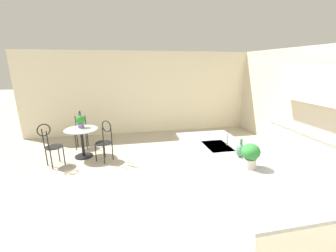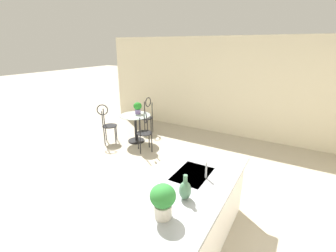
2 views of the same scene
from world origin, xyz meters
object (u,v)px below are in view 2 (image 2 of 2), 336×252
(vase_on_counter, at_px, (185,190))
(chair_near_window, at_px, (147,114))
(bistro_table, at_px, (136,126))
(potted_plant_on_table, at_px, (138,107))
(potted_plant_counter_near, at_px, (163,199))
(chair_toward_desk, at_px, (107,122))
(chair_by_island, at_px, (145,129))

(vase_on_counter, bearing_deg, chair_near_window, -139.23)
(bistro_table, distance_m, potted_plant_on_table, 0.49)
(potted_plant_on_table, xyz_separation_m, potted_plant_counter_near, (3.16, 2.73, 0.20))
(chair_near_window, xyz_separation_m, vase_on_counter, (3.39, 2.92, 0.46))
(bistro_table, distance_m, vase_on_counter, 3.90)
(chair_toward_desk, distance_m, potted_plant_on_table, 0.88)
(chair_toward_desk, bearing_deg, chair_by_island, 91.79)
(bistro_table, height_order, potted_plant_on_table, potted_plant_on_table)
(chair_toward_desk, bearing_deg, potted_plant_counter_near, 51.92)
(chair_by_island, xyz_separation_m, potted_plant_counter_near, (2.63, 2.13, 0.55))
(potted_plant_counter_near, bearing_deg, chair_near_window, -142.55)
(bistro_table, height_order, chair_by_island, chair_by_island)
(bistro_table, xyz_separation_m, chair_toward_desk, (0.42, -0.60, 0.13))
(chair_by_island, relative_size, vase_on_counter, 3.62)
(chair_by_island, height_order, chair_toward_desk, same)
(potted_plant_counter_near, distance_m, vase_on_counter, 0.37)
(chair_by_island, distance_m, potted_plant_on_table, 0.87)
(vase_on_counter, bearing_deg, chair_by_island, -136.21)
(chair_near_window, xyz_separation_m, potted_plant_on_table, (0.58, 0.13, 0.34))
(chair_toward_desk, relative_size, potted_plant_counter_near, 3.01)
(bistro_table, distance_m, chair_near_window, 0.74)
(chair_near_window, xyz_separation_m, potted_plant_counter_near, (3.74, 2.86, 0.55))
(chair_by_island, height_order, vase_on_counter, vase_on_counter)
(potted_plant_on_table, bearing_deg, bistro_table, 6.24)
(potted_plant_on_table, bearing_deg, chair_near_window, -167.28)
(bistro_table, bearing_deg, chair_toward_desk, -54.56)
(chair_near_window, bearing_deg, vase_on_counter, 40.77)
(chair_near_window, xyz_separation_m, chair_by_island, (1.10, 0.73, 0.00))
(bistro_table, xyz_separation_m, vase_on_counter, (2.67, 2.78, 0.58))
(potted_plant_counter_near, bearing_deg, vase_on_counter, 170.55)
(vase_on_counter, bearing_deg, potted_plant_counter_near, -9.45)
(bistro_table, height_order, chair_toward_desk, chair_toward_desk)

